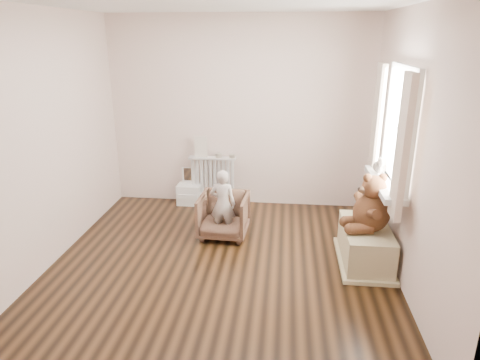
# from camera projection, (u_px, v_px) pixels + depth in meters

# --- Properties ---
(floor) EXTENTS (3.60, 3.60, 0.01)m
(floor) POSITION_uv_depth(u_px,v_px,m) (222.00, 263.00, 4.59)
(floor) COLOR black
(floor) RESTS_ON ground
(ceiling) EXTENTS (3.60, 3.60, 0.01)m
(ceiling) POSITION_uv_depth(u_px,v_px,m) (217.00, 2.00, 3.75)
(ceiling) COLOR white
(ceiling) RESTS_ON ground
(back_wall) EXTENTS (3.60, 0.02, 2.60)m
(back_wall) POSITION_uv_depth(u_px,v_px,m) (240.00, 114.00, 5.86)
(back_wall) COLOR silver
(back_wall) RESTS_ON ground
(front_wall) EXTENTS (3.60, 0.02, 2.60)m
(front_wall) POSITION_uv_depth(u_px,v_px,m) (172.00, 222.00, 2.47)
(front_wall) COLOR silver
(front_wall) RESTS_ON ground
(left_wall) EXTENTS (0.02, 3.60, 2.60)m
(left_wall) POSITION_uv_depth(u_px,v_px,m) (45.00, 141.00, 4.35)
(left_wall) COLOR silver
(left_wall) RESTS_ON ground
(right_wall) EXTENTS (0.02, 3.60, 2.60)m
(right_wall) POSITION_uv_depth(u_px,v_px,m) (411.00, 151.00, 3.98)
(right_wall) COLOR silver
(right_wall) RESTS_ON ground
(window) EXTENTS (0.03, 0.90, 1.10)m
(window) POSITION_uv_depth(u_px,v_px,m) (400.00, 128.00, 4.22)
(window) COLOR white
(window) RESTS_ON right_wall
(window_sill) EXTENTS (0.22, 1.10, 0.06)m
(window_sill) POSITION_uv_depth(u_px,v_px,m) (384.00, 183.00, 4.42)
(window_sill) COLOR silver
(window_sill) RESTS_ON right_wall
(curtain_left) EXTENTS (0.06, 0.26, 1.30)m
(curtain_left) POSITION_uv_depth(u_px,v_px,m) (402.00, 149.00, 3.71)
(curtain_left) COLOR beige
(curtain_left) RESTS_ON right_wall
(curtain_right) EXTENTS (0.06, 0.26, 1.30)m
(curtain_right) POSITION_uv_depth(u_px,v_px,m) (377.00, 123.00, 4.79)
(curtain_right) COLOR beige
(curtain_right) RESTS_ON right_wall
(radiator) EXTENTS (0.66, 0.13, 0.70)m
(radiator) POSITION_uv_depth(u_px,v_px,m) (213.00, 178.00, 6.08)
(radiator) COLOR silver
(radiator) RESTS_ON floor
(paper_doll) EXTENTS (0.18, 0.02, 0.30)m
(paper_doll) POSITION_uv_depth(u_px,v_px,m) (201.00, 147.00, 5.95)
(paper_doll) COLOR beige
(paper_doll) RESTS_ON radiator
(tin_a) EXTENTS (0.09, 0.09, 0.06)m
(tin_a) POSITION_uv_depth(u_px,v_px,m) (219.00, 155.00, 5.96)
(tin_a) COLOR #A59E8C
(tin_a) RESTS_ON radiator
(tin_b) EXTENTS (0.08, 0.08, 0.05)m
(tin_b) POSITION_uv_depth(u_px,v_px,m) (232.00, 156.00, 5.94)
(tin_b) COLOR #A59E8C
(tin_b) RESTS_ON radiator
(toy_vanity) EXTENTS (0.34, 0.24, 0.53)m
(toy_vanity) POSITION_uv_depth(u_px,v_px,m) (189.00, 186.00, 6.12)
(toy_vanity) COLOR silver
(toy_vanity) RESTS_ON floor
(armchair) EXTENTS (0.60, 0.61, 0.53)m
(armchair) POSITION_uv_depth(u_px,v_px,m) (224.00, 215.00, 5.14)
(armchair) COLOR brown
(armchair) RESTS_ON floor
(child) EXTENTS (0.31, 0.21, 0.83)m
(child) POSITION_uv_depth(u_px,v_px,m) (223.00, 204.00, 5.04)
(child) COLOR beige
(child) RESTS_ON armchair
(toy_bench) EXTENTS (0.47, 0.89, 0.42)m
(toy_bench) POSITION_uv_depth(u_px,v_px,m) (365.00, 245.00, 4.55)
(toy_bench) COLOR beige
(toy_bench) RESTS_ON floor
(teddy_bear) EXTENTS (0.55, 0.46, 0.60)m
(teddy_bear) POSITION_uv_depth(u_px,v_px,m) (372.00, 207.00, 4.34)
(teddy_bear) COLOR #3E2111
(teddy_bear) RESTS_ON toy_bench
(plush_cat) EXTENTS (0.17, 0.25, 0.20)m
(plush_cat) POSITION_uv_depth(u_px,v_px,m) (380.00, 164.00, 4.61)
(plush_cat) COLOR #6C625B
(plush_cat) RESTS_ON window_sill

